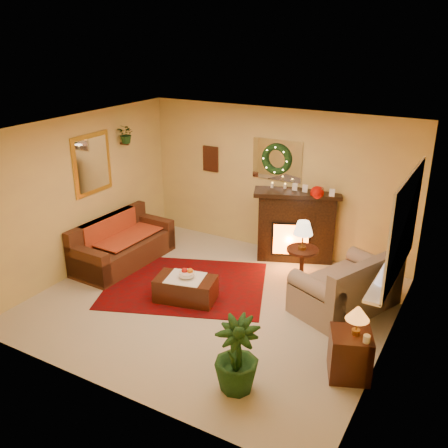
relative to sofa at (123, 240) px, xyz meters
The scene contains 31 objects.
floor 2.12m from the sofa, 11.35° to the right, with size 5.00×5.00×0.00m, color beige.
ceiling 3.01m from the sofa, 11.35° to the right, with size 5.00×5.00×0.00m, color white.
wall_back 2.88m from the sofa, 42.06° to the left, with size 5.00×5.00×0.00m, color #EFD88C.
wall_front 3.46m from the sofa, 52.51° to the right, with size 5.00×5.00×0.00m, color #EFD88C.
wall_left 1.07m from the sofa, 138.32° to the right, with size 4.50×4.50×0.00m, color #EFD88C.
wall_right 4.64m from the sofa, ahead, with size 4.50×4.50×0.00m, color #EFD88C.
area_rug 1.46m from the sofa, ahead, with size 2.49×1.87×0.01m, color maroon.
sofa is the anchor object (origin of this frame).
red_throw 0.16m from the sofa, 122.63° to the left, with size 0.78×1.26×0.02m, color #AF2C22.
fireplace 3.01m from the sofa, 32.79° to the left, with size 1.30×0.41×1.19m, color black.
poinsettia 3.40m from the sofa, 28.83° to the left, with size 0.23×0.23×0.23m, color #AD0900.
mantel_candle_a 2.74m from the sofa, 37.46° to the left, with size 0.06×0.06×0.17m, color beige.
mantel_candle_b 2.94m from the sofa, 35.77° to the left, with size 0.06×0.06×0.17m, color #FFF3C9.
mantel_mirror 3.01m from the sofa, 41.74° to the left, with size 0.92×0.02×0.72m, color white.
wreath 3.00m from the sofa, 41.11° to the left, with size 0.55×0.55×0.11m, color #194719.
wall_art 2.25m from the sofa, 69.24° to the left, with size 0.32×0.03×0.48m, color #381E11.
gold_mirror 1.40m from the sofa, 166.02° to the right, with size 0.03×0.84×1.00m, color gold.
hanging_plant 1.69m from the sofa, 115.10° to the left, with size 0.33×0.28×0.36m, color #194719.
loveseat 3.82m from the sofa, ahead, with size 0.88×1.53×0.88m, color #7E7056.
window_frame 4.66m from the sofa, ahead, with size 0.03×1.86×1.36m, color white.
window_glass 4.65m from the sofa, ahead, with size 0.02×1.70×1.22m, color black.
window_sill 4.44m from the sofa, ahead, with size 0.22×1.86×0.04m, color white.
mini_tree 4.47m from the sofa, ahead, with size 0.19×0.19×0.28m, color white.
sill_plant 4.59m from the sofa, 10.98° to the left, with size 0.26×0.21×0.48m, color #195A16.
side_table_round 3.09m from the sofa, 13.63° to the left, with size 0.50×0.50×0.65m, color #3A220C.
lamp_cream 3.11m from the sofa, 13.30° to the left, with size 0.31×0.31×0.47m, color beige.
end_table_square 4.43m from the sofa, 13.79° to the right, with size 0.47×0.47×0.58m, color #3D1D17.
lamp_tiffany 4.47m from the sofa, 13.49° to the right, with size 0.28×0.28×0.40m, color #FF9C3F.
coffee_table 1.76m from the sofa, 18.40° to the right, with size 0.89×0.49×0.37m, color black.
fruit_bowl 1.76m from the sofa, 17.91° to the right, with size 0.24×0.24×0.05m, color white.
floor_palm 3.78m from the sofa, 30.55° to the right, with size 1.53×1.53×2.73m, color black.
Camera 1 is at (3.37, -5.61, 3.88)m, focal length 40.00 mm.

